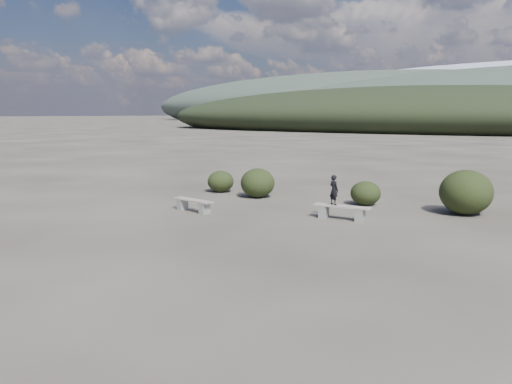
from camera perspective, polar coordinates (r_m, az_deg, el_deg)
The scene contains 8 objects.
ground at distance 12.24m, azimuth -9.89°, elevation -7.16°, with size 1200.00×1200.00×0.00m, color #332E27.
bench_left at distance 17.40m, azimuth -7.19°, elevation -1.40°, with size 1.76×0.60×0.43m.
bench_right at distance 16.23m, azimuth 9.76°, elevation -2.16°, with size 1.85×0.54×0.46m.
seated_person at distance 16.21m, azimuth 8.90°, elevation 0.24°, with size 0.36×0.23×0.98m, color black.
shrub_a at distance 21.65m, azimuth -4.07°, elevation 1.22°, with size 1.14×1.14×0.93m, color black.
shrub_b at distance 20.18m, azimuth 0.18°, elevation 1.05°, with size 1.38×1.38×1.18m, color black.
shrub_c at distance 18.93m, azimuth 12.41°, elevation -0.14°, with size 1.12×1.12×0.89m, color black.
shrub_d at distance 18.17m, azimuth 22.87°, elevation -0.02°, with size 1.73×1.73×1.51m, color black.
Camera 1 is at (8.18, -8.46, 3.37)m, focal length 35.00 mm.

